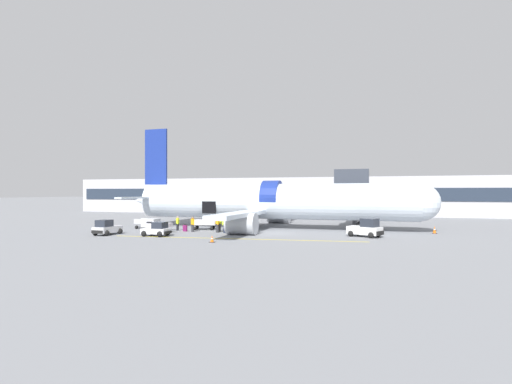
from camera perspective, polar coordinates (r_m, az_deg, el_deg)
name	(u,v)px	position (r m, az deg, el deg)	size (l,w,h in m)	color
ground_plane	(264,233)	(41.01, 1.18, -5.88)	(500.00, 500.00, 0.00)	slate
apron_marking_line	(235,239)	(36.12, -3.04, -6.68)	(23.30, 2.48, 0.01)	yellow
terminal_strip	(319,196)	(78.58, 8.96, -0.55)	(100.07, 13.09, 6.87)	#B2B2B7
jet_bridge_stub	(354,186)	(52.33, 13.86, 0.88)	(3.86, 13.32, 6.82)	#4C4C51
airplane	(269,202)	(46.26, 1.80, -1.41)	(36.29, 27.80, 12.17)	silver
baggage_tug_lead	(366,229)	(38.84, 15.43, -5.11)	(3.44, 2.70, 1.74)	white
baggage_tug_mid	(157,230)	(39.25, -13.97, -5.29)	(2.60, 1.92, 1.36)	silver
baggage_tug_rear	(107,228)	(41.90, -20.54, -4.87)	(1.91, 3.07, 1.49)	silver
baggage_cart_loading	(205,225)	(45.00, -7.25, -4.66)	(3.61, 2.30, 1.19)	silver
baggage_cart_queued	(157,227)	(43.15, -14.01, -4.89)	(3.81, 1.90, 1.08)	silver
baggage_cart_empty	(148,224)	(47.59, -15.16, -4.38)	(3.48, 2.13, 1.13)	#B7BABF
ground_crew_loader_a	(193,224)	(42.67, -9.05, -4.51)	(0.52, 0.50, 1.61)	#2D2D33
ground_crew_loader_b	(217,223)	(41.66, -5.53, -4.47)	(0.58, 0.58, 1.82)	#2D2D33
ground_crew_driver	(178,223)	(44.45, -11.14, -4.37)	(0.48, 0.52, 1.56)	black
ground_crew_supervisor	(234,223)	(42.23, -3.19, -4.43)	(0.63, 0.50, 1.79)	#2D2D33
ground_crew_helper	(225,224)	(41.12, -4.49, -4.57)	(0.56, 0.57, 1.77)	#1E2338
ground_crew_marshal	(219,223)	(42.67, -5.26, -4.41)	(0.61, 0.51, 1.75)	#2D2D33
suitcase_on_tarmac_upright	(185,228)	(43.31, -10.10, -5.11)	(0.54, 0.33, 0.79)	#721951
safety_cone_nose	(434,230)	(44.36, 24.14, -4.97)	(0.47, 0.47, 0.77)	black
safety_cone_engine_left	(212,239)	(33.71, -6.30, -6.70)	(0.44, 0.44, 0.59)	black
safety_cone_wingtip	(254,232)	(39.27, -0.25, -5.74)	(0.46, 0.46, 0.59)	black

